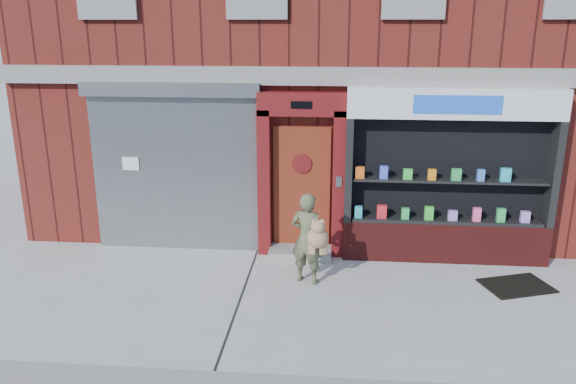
# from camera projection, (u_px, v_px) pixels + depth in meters

# --- Properties ---
(ground) EXTENTS (80.00, 80.00, 0.00)m
(ground) POSITION_uv_depth(u_px,v_px,m) (343.00, 304.00, 8.33)
(ground) COLOR #9E9E99
(ground) RESTS_ON ground
(building) EXTENTS (12.00, 8.16, 8.00)m
(building) POSITION_uv_depth(u_px,v_px,m) (346.00, 23.00, 12.89)
(building) COLOR #5B1915
(building) RESTS_ON ground
(shutter_bay) EXTENTS (3.10, 0.30, 3.04)m
(shutter_bay) POSITION_uv_depth(u_px,v_px,m) (175.00, 157.00, 9.92)
(shutter_bay) COLOR gray
(shutter_bay) RESTS_ON ground
(red_door_bay) EXTENTS (1.52, 0.58, 2.90)m
(red_door_bay) POSITION_uv_depth(u_px,v_px,m) (301.00, 175.00, 9.74)
(red_door_bay) COLOR #4F0D0F
(red_door_bay) RESTS_ON ground
(pharmacy_bay) EXTENTS (3.50, 0.41, 3.00)m
(pharmacy_bay) POSITION_uv_depth(u_px,v_px,m) (448.00, 184.00, 9.52)
(pharmacy_bay) COLOR #5A1615
(pharmacy_bay) RESTS_ON ground
(woman) EXTENTS (0.65, 0.58, 1.49)m
(woman) POSITION_uv_depth(u_px,v_px,m) (309.00, 238.00, 8.80)
(woman) COLOR #555A3B
(woman) RESTS_ON ground
(doormat) EXTENTS (1.20, 1.01, 0.03)m
(doormat) POSITION_uv_depth(u_px,v_px,m) (516.00, 286.00, 8.86)
(doormat) COLOR black
(doormat) RESTS_ON ground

